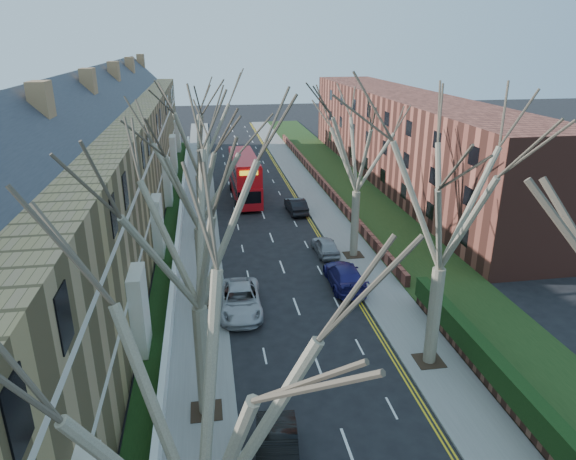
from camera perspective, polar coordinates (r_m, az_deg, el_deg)
name	(u,v)px	position (r m, az deg, el deg)	size (l,w,h in m)	color
pavement_left	(199,199)	(54.29, -9.83, 3.41)	(3.00, 102.00, 0.12)	slate
pavement_right	(312,194)	(55.40, 2.68, 4.04)	(3.00, 102.00, 0.12)	slate
terrace_left	(103,169)	(45.94, -19.87, 6.44)	(9.70, 78.00, 13.60)	#997F4E
flats_right	(403,138)	(61.29, 12.68, 9.91)	(13.97, 54.00, 10.00)	brown
wall_hedge_right	(539,421)	(24.53, 26.08, -18.54)	(0.70, 24.00, 1.80)	#522F23
front_wall_left	(180,220)	(46.56, -11.89, 1.10)	(0.30, 78.00, 1.00)	white
grass_verge_right	(352,191)	(56.45, 7.17, 4.31)	(6.00, 102.00, 0.06)	#1A3412
tree_left_near	(190,391)	(11.28, -10.88, -17.13)	(9.80, 9.80, 13.73)	#6A5C4B
tree_left_mid	(193,211)	(19.96, -10.53, 2.09)	(10.50, 10.50, 14.71)	#6A5C4B
tree_left_far	(195,161)	(29.69, -10.29, 7.53)	(10.15, 10.15, 14.22)	#6A5C4B
tree_left_dist	(196,123)	(41.43, -10.20, 11.61)	(10.50, 10.50, 14.71)	#6A5C4B
tree_right_mid	(449,184)	(24.38, 17.44, 4.85)	(10.50, 10.50, 14.71)	#6A5C4B
tree_right_far	(359,137)	(37.17, 7.90, 10.25)	(10.15, 10.15, 14.22)	#6A5C4B
double_decker_bus	(245,178)	(53.37, -4.83, 5.74)	(2.88, 10.75, 4.49)	#B60D13
car_left_mid	(277,458)	(21.39, -1.20, -23.96)	(1.62, 4.63, 1.53)	black
car_left_far	(240,300)	(31.72, -5.31, -7.77)	(2.53, 5.48, 1.52)	#ADADB2
car_right_near	(345,276)	(34.85, 6.32, -5.07)	(2.16, 5.32, 1.54)	navy
car_right_mid	(326,246)	(39.87, 4.19, -1.76)	(1.58, 3.94, 1.34)	#94959C
car_right_far	(296,205)	(49.20, 0.92, 2.74)	(1.55, 4.43, 1.46)	black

